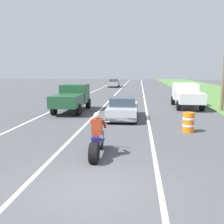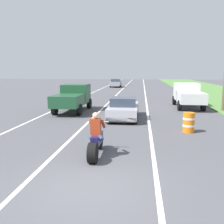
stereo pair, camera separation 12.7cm
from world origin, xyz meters
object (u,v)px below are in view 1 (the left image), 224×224
at_px(pickup_truck_right_shoulder_white, 187,94).
at_px(motorcycle_with_rider, 97,141).
at_px(sports_car_silver, 123,109).
at_px(construction_barrel_nearest, 189,122).
at_px(pickup_truck_left_lane_dark_green, 72,97).
at_px(distant_car_far_ahead, 114,83).

bearing_deg(pickup_truck_right_shoulder_white, motorcycle_with_rider, -112.96).
xyz_separation_m(sports_car_silver, construction_barrel_nearest, (3.49, -3.29, -0.13)).
xyz_separation_m(pickup_truck_left_lane_dark_green, pickup_truck_right_shoulder_white, (8.89, 2.98, 0.00)).
distance_m(sports_car_silver, pickup_truck_left_lane_dark_green, 4.61).
bearing_deg(sports_car_silver, construction_barrel_nearest, -43.27).
distance_m(pickup_truck_right_shoulder_white, distant_car_far_ahead, 26.14).
xyz_separation_m(pickup_truck_left_lane_dark_green, construction_barrel_nearest, (7.45, -5.60, -0.60)).
distance_m(sports_car_silver, pickup_truck_right_shoulder_white, 7.25).
relative_size(pickup_truck_left_lane_dark_green, construction_barrel_nearest, 4.80).
bearing_deg(pickup_truck_left_lane_dark_green, distant_car_far_ahead, 89.22).
height_order(motorcycle_with_rider, distant_car_far_ahead, motorcycle_with_rider).
distance_m(pickup_truck_left_lane_dark_green, distant_car_far_ahead, 27.69).
distance_m(motorcycle_with_rider, construction_barrel_nearest, 5.69).
bearing_deg(distant_car_far_ahead, pickup_truck_left_lane_dark_green, -90.78).
bearing_deg(motorcycle_with_rider, construction_barrel_nearest, 46.26).
height_order(pickup_truck_right_shoulder_white, distant_car_far_ahead, pickup_truck_right_shoulder_white).
bearing_deg(pickup_truck_right_shoulder_white, pickup_truck_left_lane_dark_green, -161.49).
bearing_deg(pickup_truck_left_lane_dark_green, pickup_truck_right_shoulder_white, 18.51).
relative_size(pickup_truck_left_lane_dark_green, distant_car_far_ahead, 1.20).
bearing_deg(sports_car_silver, motorcycle_with_rider, -93.42).
bearing_deg(construction_barrel_nearest, motorcycle_with_rider, -133.74).
relative_size(motorcycle_with_rider, pickup_truck_left_lane_dark_green, 0.46).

